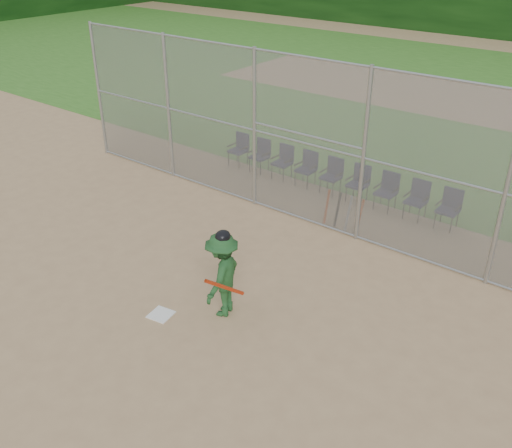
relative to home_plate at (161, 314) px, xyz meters
The scene contains 16 objects.
ground 0.47m from the home_plate, 20.34° to the right, with size 100.00×100.00×0.00m, color tan.
grass_strip 17.84m from the home_plate, 88.58° to the left, with size 100.00×100.00×0.00m, color #336B20.
dirt_patch_far 17.84m from the home_plate, 88.58° to the left, with size 24.00×24.00×0.00m, color tan.
backstop_fence 5.28m from the home_plate, 84.79° to the left, with size 16.09×0.09×4.00m.
home_plate is the anchor object (origin of this frame).
batter_at_plate 1.45m from the home_plate, 42.35° to the left, with size 1.03×1.36×1.76m.
spare_bats 5.21m from the home_plate, 80.07° to the left, with size 0.96×0.31×0.85m.
chair_0 7.55m from the home_plate, 118.51° to the left, with size 0.54×0.52×0.96m, color #0E1235, non-canonical shape.
chair_1 7.20m from the home_plate, 112.83° to the left, with size 0.54×0.52×0.96m, color #0E1235, non-canonical shape.
chair_2 6.92m from the home_plate, 106.64° to the left, with size 0.54×0.52×0.96m, color #0E1235, non-canonical shape.
chair_3 6.74m from the home_plate, 100.02° to the left, with size 0.54×0.52×0.96m, color #0E1235, non-canonical shape.
chair_4 6.64m from the home_plate, 93.12° to the left, with size 0.54×0.52×0.96m, color #0E1235, non-canonical shape.
chair_5 6.65m from the home_plate, 86.12° to the left, with size 0.54×0.52×0.96m, color #0E1235, non-canonical shape.
chair_6 6.75m from the home_plate, 79.24° to the left, with size 0.54×0.52×0.96m, color #0E1235, non-canonical shape.
chair_7 6.95m from the home_plate, 72.66° to the left, with size 0.54×0.52×0.96m, color #0E1235, non-canonical shape.
chair_8 7.23m from the home_plate, 66.52° to the left, with size 0.54×0.52×0.96m, color #0E1235, non-canonical shape.
Camera 1 is at (6.28, -5.54, 6.54)m, focal length 40.00 mm.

